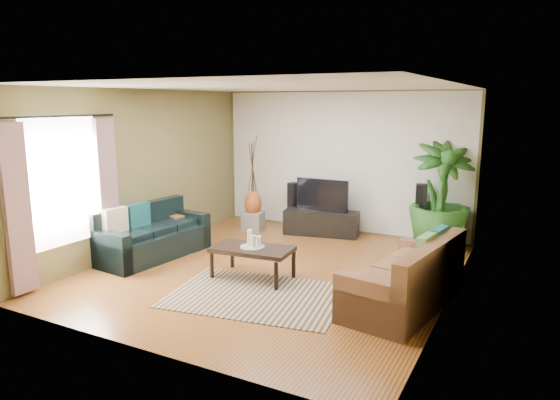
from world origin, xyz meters
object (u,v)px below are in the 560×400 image
Objects in this scene: potted_plant at (440,197)px; vase at (253,204)px; pedestal at (253,221)px; tv_stand at (321,223)px; speaker_left at (293,205)px; speaker_right at (420,214)px; coffee_table at (253,263)px; television at (322,195)px; side_table at (179,227)px; sofa_right at (404,273)px; sofa_left at (153,232)px.

potted_plant is 3.88× the size of vase.
pedestal is (-3.45, -0.38, -0.74)m from potted_plant.
tv_stand is 0.81m from speaker_left.
tv_stand is at bearing -8.89° from speaker_left.
pedestal is at bearing 178.70° from speaker_right.
speaker_right is at bearing 53.83° from coffee_table.
side_table is (-2.07, -1.67, -0.50)m from television.
speaker_left is (-2.94, 2.89, 0.03)m from sofa_right.
sofa_right is 2.74m from potted_plant.
tv_stand is 2.56× the size of side_table.
side_table is at bearing -119.36° from vase.
side_table is at bearing 149.44° from coffee_table.
sofa_left is 3.03m from speaker_left.
sofa_right is 1.72× the size of coffee_table.
speaker_right is 2.90× the size of pedestal.
sofa_left is 2.07× the size of speaker_left.
pedestal is at bearing 114.95° from coffee_table.
potted_plant is at bearing 22.28° from side_table.
vase is at bearing -8.58° from sofa_left.
coffee_table is at bearing -132.53° from speaker_right.
television is (-0.06, 2.66, 0.54)m from coffee_table.
pedestal is (-1.37, 2.33, -0.05)m from coffee_table.
sofa_right is at bearing -4.94° from coffee_table.
television is (0.00, 0.02, 0.54)m from tv_stand.
potted_plant reaches higher than pedestal.
sofa_right is 4.22m from pedestal.
television is at bearing -178.57° from potted_plant.
speaker_left is 2.91m from potted_plant.
coffee_table is 1.05× the size of speaker_right.
potted_plant reaches higher than sofa_left.
coffee_table is at bearing -99.65° from tv_stand.
speaker_left is at bearing 99.56° from coffee_table.
speaker_left reaches higher than sofa_left.
speaker_left is at bearing 44.67° from vase.
television reaches higher than coffee_table.
sofa_left is 2.30m from pedestal.
sofa_left is 1.76× the size of speaker_right.
sofa_left is 0.91m from side_table.
vase is (-3.53, 2.31, 0.12)m from sofa_right.
potted_plant reaches higher than speaker_left.
potted_plant reaches higher than vase.
coffee_table is at bearing -87.56° from sofa_left.
television reaches higher than vase.
side_table is at bearing -119.36° from pedestal.
vase is at bearing 0.00° from pedestal.
side_table is at bearing -141.11° from television.
television is at bearing 38.89° from side_table.
sofa_left is 3.16m from tv_stand.
speaker_right is (2.51, 0.00, 0.08)m from speaker_left.
speaker_left is at bearing 168.08° from speaker_right.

